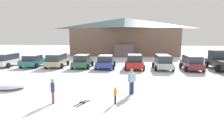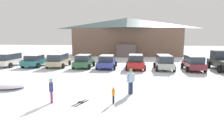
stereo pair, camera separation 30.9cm
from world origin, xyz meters
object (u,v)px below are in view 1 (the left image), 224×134
object	(u,v)px
parked_teal_hatchback	(33,61)
pickup_truck	(221,61)
plowed_snow_pile	(9,85)
skier_child_in_orange_jacket	(115,94)
parked_white_suv	(7,59)
parked_beige_suv	(57,60)
pair_of_skis	(82,103)
parked_red_sedan	(134,62)
skier_teen_in_navy_coat	(53,90)
parked_blue_hatchback	(106,61)
ski_lodge	(125,36)
parked_maroon_van	(192,62)
parked_green_coupe	(83,61)
skier_adult_in_blue_parka	(132,80)
parked_silver_wagon	(163,62)

from	to	relation	value
parked_teal_hatchback	pickup_truck	bearing A→B (deg)	1.66
plowed_snow_pile	skier_child_in_orange_jacket	bearing A→B (deg)	-16.29
parked_white_suv	plowed_snow_pile	distance (m)	12.45
parked_beige_suv	skier_child_in_orange_jacket	distance (m)	15.76
skier_child_in_orange_jacket	pair_of_skis	world-z (taller)	skier_child_in_orange_jacket
parked_red_sedan	skier_child_in_orange_jacket	size ratio (longest dim) A/B	4.59
parked_red_sedan	skier_teen_in_navy_coat	world-z (taller)	parked_red_sedan
parked_blue_hatchback	skier_child_in_orange_jacket	distance (m)	13.17
ski_lodge	parked_white_suv	xyz separation A→B (m)	(-13.80, -19.27, -2.99)
parked_white_suv	parked_beige_suv	distance (m)	6.52
pickup_truck	skier_child_in_orange_jacket	xyz separation A→B (m)	(-10.84, -13.41, -0.44)
parked_maroon_van	parked_blue_hatchback	bearing A→B (deg)	177.88
parked_blue_hatchback	pickup_truck	bearing A→B (deg)	2.16
ski_lodge	plowed_snow_pile	size ratio (longest dim) A/B	8.38
pickup_truck	pair_of_skis	bearing A→B (deg)	-132.98
parked_green_coupe	parked_teal_hatchback	bearing A→B (deg)	179.87
parked_beige_suv	pair_of_skis	xyz separation A→B (m)	(6.96, -13.28, -0.89)
parked_green_coupe	plowed_snow_pile	world-z (taller)	parked_green_coupe
parked_green_coupe	parked_blue_hatchback	size ratio (longest dim) A/B	0.87
skier_adult_in_blue_parka	parked_maroon_van	bearing A→B (deg)	58.26
parked_white_suv	parked_blue_hatchback	bearing A→B (deg)	1.67
parked_red_sedan	parked_silver_wagon	world-z (taller)	parked_red_sedan
skier_child_in_orange_jacket	ski_lodge	bearing A→B (deg)	92.75
parked_green_coupe	ski_lodge	bearing A→B (deg)	78.34
ski_lodge	skier_teen_in_navy_coat	xyz separation A→B (m)	(-2.00, -32.20, -3.11)
parked_maroon_van	pickup_truck	bearing A→B (deg)	14.06
parked_beige_suv	skier_adult_in_blue_parka	xyz separation A→B (m)	(9.69, -10.99, 0.03)
parked_maroon_van	parked_teal_hatchback	bearing A→B (deg)	179.35
parked_teal_hatchback	pair_of_skis	bearing A→B (deg)	-52.41
parked_white_suv	parked_maroon_van	xyz separation A→B (m)	(22.67, 0.00, -0.01)
parked_white_suv	skier_adult_in_blue_parka	size ratio (longest dim) A/B	2.83
parked_red_sedan	parked_teal_hatchback	bearing A→B (deg)	179.96
ski_lodge	skier_adult_in_blue_parka	bearing A→B (deg)	-85.42
ski_lodge	parked_silver_wagon	xyz separation A→B (m)	(5.66, -19.17, -2.99)
parked_beige_suv	parked_silver_wagon	size ratio (longest dim) A/B	1.12
parked_teal_hatchback	parked_blue_hatchback	world-z (taller)	parked_blue_hatchback
ski_lodge	parked_red_sedan	bearing A→B (deg)	-82.83
plowed_snow_pile	skier_teen_in_navy_coat	bearing A→B (deg)	-30.96
plowed_snow_pile	parked_red_sedan	bearing A→B (deg)	48.96
skier_adult_in_blue_parka	parked_teal_hatchback	bearing A→B (deg)	139.95
parked_red_sedan	parked_silver_wagon	xyz separation A→B (m)	(3.26, -0.12, 0.06)
parked_blue_hatchback	plowed_snow_pile	bearing A→B (deg)	-117.81
parked_silver_wagon	skier_teen_in_navy_coat	size ratio (longest dim) A/B	3.11
pair_of_skis	ski_lodge	bearing A→B (deg)	89.37
parked_blue_hatchback	skier_child_in_orange_jacket	xyz separation A→B (m)	(2.60, -12.90, -0.25)
skier_adult_in_blue_parka	pickup_truck	bearing A→B (deg)	48.70
parked_maroon_van	parked_beige_suv	bearing A→B (deg)	178.19
parked_red_sedan	pickup_truck	world-z (taller)	pickup_truck
parked_teal_hatchback	parked_silver_wagon	bearing A→B (deg)	-0.45
skier_teen_in_navy_coat	skier_adult_in_blue_parka	bearing A→B (deg)	29.21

